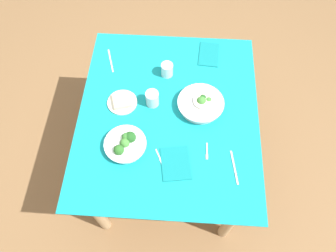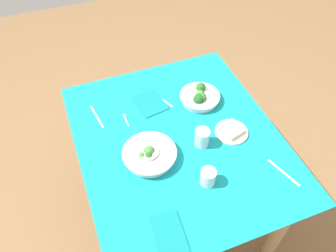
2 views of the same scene
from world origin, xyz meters
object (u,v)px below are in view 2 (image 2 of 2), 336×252
bread_side_plate (232,131)px  table_knife_left (284,173)px  napkin_folded_upper (169,234)px  napkin_folded_lower (150,103)px  fork_by_near_bowl (126,120)px  water_glass_center (202,138)px  water_glass_side (208,177)px  table_knife_right (97,117)px  broccoli_bowl_near (149,155)px  fork_by_far_bowl (166,103)px  broccoli_bowl_far (200,97)px

bread_side_plate → table_knife_left: size_ratio=0.91×
napkin_folded_upper → napkin_folded_lower: bearing=167.1°
fork_by_near_bowl → table_knife_left: (0.62, 0.63, -0.00)m
water_glass_center → water_glass_side: 0.24m
napkin_folded_upper → napkin_folded_lower: (-0.79, 0.18, 0.00)m
table_knife_right → water_glass_side: bearing=-155.4°
broccoli_bowl_near → napkin_folded_lower: broccoli_bowl_near is taller
bread_side_plate → fork_by_far_bowl: bread_side_plate is taller
water_glass_side → napkin_folded_upper: water_glass_side is taller
water_glass_side → napkin_folded_lower: size_ratio=0.45×
broccoli_bowl_near → water_glass_side: (0.23, 0.21, 0.01)m
bread_side_plate → table_knife_right: bread_side_plate is taller
broccoli_bowl_far → table_knife_right: (-0.09, -0.60, -0.03)m
napkin_folded_upper → water_glass_center: bearing=140.2°
broccoli_bowl_near → fork_by_near_bowl: 0.30m
bread_side_plate → napkin_folded_upper: bread_side_plate is taller
water_glass_side → fork_by_far_bowl: size_ratio=0.99×
water_glass_center → napkin_folded_lower: size_ratio=0.50×
fork_by_near_bowl → table_knife_left: bearing=-134.0°
water_glass_center → fork_by_far_bowl: (-0.35, -0.07, -0.05)m
fork_by_near_bowl → napkin_folded_upper: (0.71, -0.01, 0.00)m
broccoli_bowl_near → fork_by_far_bowl: bearing=147.4°
bread_side_plate → fork_by_far_bowl: (-0.34, -0.25, -0.01)m
table_knife_left → napkin_folded_lower: napkin_folded_lower is taller
table_knife_right → napkin_folded_upper: napkin_folded_upper is taller
bread_side_plate → napkin_folded_lower: bearing=-137.6°
broccoli_bowl_near → water_glass_side: same height
broccoli_bowl_far → fork_by_near_bowl: bearing=-90.9°
napkin_folded_lower → broccoli_bowl_near: bearing=-19.1°
fork_by_far_bowl → table_knife_right: bearing=58.4°
broccoli_bowl_far → table_knife_left: size_ratio=1.19×
fork_by_far_bowl → table_knife_right: (-0.03, -0.41, -0.00)m
broccoli_bowl_near → napkin_folded_upper: broccoli_bowl_near is taller
water_glass_center → napkin_folded_upper: (0.41, -0.34, -0.05)m
broccoli_bowl_far → broccoli_bowl_near: bearing=-54.7°
broccoli_bowl_far → water_glass_center: size_ratio=2.37×
broccoli_bowl_near → fork_by_far_bowl: broccoli_bowl_near is taller
water_glass_side → napkin_folded_lower: water_glass_side is taller
bread_side_plate → water_glass_center: (0.01, -0.18, 0.03)m
broccoli_bowl_far → fork_by_near_bowl: size_ratio=2.33×
fork_by_near_bowl → napkin_folded_lower: napkin_folded_lower is taller
bread_side_plate → table_knife_right: 0.76m
table_knife_left → water_glass_side: bearing=-120.3°
water_glass_center → fork_by_near_bowl: water_glass_center is taller
water_glass_side → table_knife_right: (-0.61, -0.40, -0.04)m
water_glass_side → napkin_folded_upper: 0.32m
water_glass_center → napkin_folded_upper: water_glass_center is taller
napkin_folded_upper → water_glass_side: bearing=124.1°
fork_by_far_bowl → napkin_folded_lower: bearing=44.7°
water_glass_center → water_glass_side: (0.23, -0.07, -0.01)m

